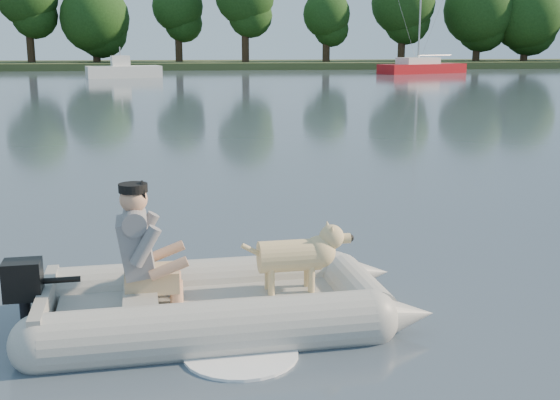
{
  "coord_description": "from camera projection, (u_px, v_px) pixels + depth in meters",
  "views": [
    {
      "loc": [
        -0.5,
        -5.79,
        2.48
      ],
      "look_at": [
        0.36,
        1.79,
        0.75
      ],
      "focal_mm": 45.0,
      "sensor_mm": 36.0,
      "label": 1
    }
  ],
  "objects": [
    {
      "name": "water",
      "position": [
        263.0,
        328.0,
        6.22
      ],
      "size": [
        160.0,
        160.0,
        0.0
      ],
      "primitive_type": "plane",
      "color": "slate",
      "rests_on": "ground"
    },
    {
      "name": "shore_bank",
      "position": [
        205.0,
        65.0,
        66.24
      ],
      "size": [
        160.0,
        12.0,
        0.7
      ],
      "primitive_type": "cube",
      "color": "#47512D",
      "rests_on": "water"
    },
    {
      "name": "treeline",
      "position": [
        266.0,
        10.0,
        64.85
      ],
      "size": [
        84.66,
        7.35,
        9.27
      ],
      "color": "#332316",
      "rests_on": "shore_bank"
    },
    {
      "name": "dinghy",
      "position": [
        219.0,
        259.0,
        6.21
      ],
      "size": [
        4.8,
        3.38,
        1.39
      ],
      "primitive_type": null,
      "rotation": [
        0.0,
        0.0,
        0.09
      ],
      "color": "#9E9F9A",
      "rests_on": "water"
    },
    {
      "name": "man",
      "position": [
        138.0,
        242.0,
        6.08
      ],
      "size": [
        0.78,
        0.68,
        1.08
      ],
      "primitive_type": null,
      "rotation": [
        0.0,
        0.0,
        0.09
      ],
      "color": "slate",
      "rests_on": "dinghy"
    },
    {
      "name": "dog",
      "position": [
        290.0,
        261.0,
        6.4
      ],
      "size": [
        0.96,
        0.41,
        0.62
      ],
      "primitive_type": null,
      "rotation": [
        0.0,
        0.0,
        0.09
      ],
      "color": "tan",
      "rests_on": "dinghy"
    },
    {
      "name": "outboard_motor",
      "position": [
        25.0,
        303.0,
        5.95
      ],
      "size": [
        0.44,
        0.33,
        0.79
      ],
      "primitive_type": null,
      "rotation": [
        0.0,
        0.0,
        0.09
      ],
      "color": "black",
      "rests_on": "dinghy"
    },
    {
      "name": "motorboat",
      "position": [
        123.0,
        63.0,
        48.35
      ],
      "size": [
        5.55,
        3.26,
        2.2
      ],
      "primitive_type": null,
      "rotation": [
        0.0,
        0.0,
        0.26
      ],
      "color": "white",
      "rests_on": "water"
    },
    {
      "name": "sailboat",
      "position": [
        422.0,
        68.0,
        55.14
      ],
      "size": [
        7.58,
        4.88,
        10.05
      ],
      "rotation": [
        0.0,
        0.0,
        0.4
      ],
      "color": "#AE1319",
      "rests_on": "water"
    }
  ]
}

